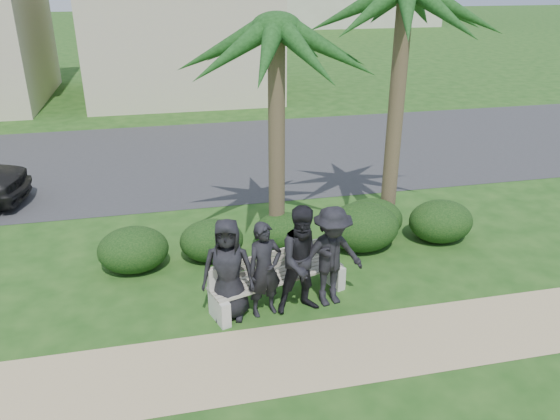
{
  "coord_description": "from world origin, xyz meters",
  "views": [
    {
      "loc": [
        -2.24,
        -8.1,
        5.19
      ],
      "look_at": [
        -0.2,
        1.0,
        1.12
      ],
      "focal_mm": 35.0,
      "sensor_mm": 36.0,
      "label": 1
    }
  ],
  "objects_px": {
    "man_c": "(305,260)",
    "palm_left": "(276,30)",
    "man_a": "(228,270)",
    "man_b": "(265,270)",
    "man_d": "(332,257)",
    "park_bench": "(279,281)"
  },
  "relations": [
    {
      "from": "park_bench",
      "to": "man_b",
      "type": "xyz_separation_m",
      "value": [
        -0.3,
        -0.32,
        0.44
      ]
    },
    {
      "from": "man_a",
      "to": "man_c",
      "type": "bearing_deg",
      "value": 8.77
    },
    {
      "from": "park_bench",
      "to": "man_a",
      "type": "xyz_separation_m",
      "value": [
        -0.89,
        -0.27,
        0.48
      ]
    },
    {
      "from": "man_b",
      "to": "man_c",
      "type": "height_order",
      "value": "man_c"
    },
    {
      "from": "man_c",
      "to": "palm_left",
      "type": "height_order",
      "value": "palm_left"
    },
    {
      "from": "palm_left",
      "to": "man_a",
      "type": "bearing_deg",
      "value": -119.31
    },
    {
      "from": "man_a",
      "to": "man_b",
      "type": "xyz_separation_m",
      "value": [
        0.58,
        -0.04,
        -0.05
      ]
    },
    {
      "from": "man_b",
      "to": "man_a",
      "type": "bearing_deg",
      "value": 161.01
    },
    {
      "from": "park_bench",
      "to": "man_d",
      "type": "relative_size",
      "value": 1.44
    },
    {
      "from": "man_a",
      "to": "man_c",
      "type": "xyz_separation_m",
      "value": [
        1.23,
        -0.1,
        0.07
      ]
    },
    {
      "from": "man_d",
      "to": "palm_left",
      "type": "xyz_separation_m",
      "value": [
        -0.42,
        2.29,
        3.37
      ]
    },
    {
      "from": "park_bench",
      "to": "palm_left",
      "type": "xyz_separation_m",
      "value": [
        0.41,
        2.03,
        3.87
      ]
    },
    {
      "from": "park_bench",
      "to": "man_c",
      "type": "distance_m",
      "value": 0.75
    },
    {
      "from": "man_c",
      "to": "palm_left",
      "type": "xyz_separation_m",
      "value": [
        0.07,
        2.41,
        3.32
      ]
    },
    {
      "from": "man_b",
      "to": "palm_left",
      "type": "relative_size",
      "value": 0.31
    },
    {
      "from": "man_a",
      "to": "man_d",
      "type": "distance_m",
      "value": 1.72
    },
    {
      "from": "man_a",
      "to": "man_d",
      "type": "bearing_deg",
      "value": 13.78
    },
    {
      "from": "man_c",
      "to": "man_d",
      "type": "relative_size",
      "value": 1.06
    },
    {
      "from": "man_c",
      "to": "man_b",
      "type": "bearing_deg",
      "value": 171.81
    },
    {
      "from": "man_a",
      "to": "man_b",
      "type": "distance_m",
      "value": 0.59
    },
    {
      "from": "man_b",
      "to": "man_d",
      "type": "relative_size",
      "value": 0.92
    },
    {
      "from": "man_c",
      "to": "palm_left",
      "type": "bearing_deg",
      "value": 85.0
    }
  ]
}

